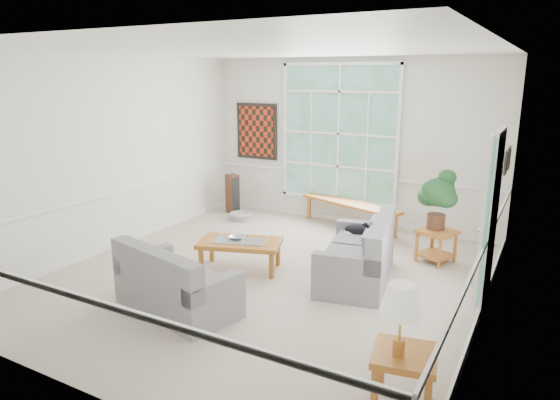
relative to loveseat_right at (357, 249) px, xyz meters
The scene contains 24 objects.
floor 1.29m from the loveseat_right, 156.93° to the right, with size 5.50×6.00×0.01m, color #B2A394.
ceiling 2.84m from the loveseat_right, 156.93° to the right, with size 5.50×6.00×0.02m, color white.
wall_back 2.96m from the loveseat_right, 113.82° to the left, with size 5.50×0.02×3.00m, color silver.
wall_front 3.80m from the loveseat_right, 107.79° to the right, with size 5.50×0.02×3.00m, color silver.
wall_left 4.04m from the loveseat_right, behind, with size 0.02×6.00×3.00m, color silver.
wall_right 2.01m from the loveseat_right, 16.19° to the right, with size 0.02×6.00×3.00m, color silver.
window_back 3.06m from the loveseat_right, 117.88° to the left, with size 2.30×0.08×2.40m, color white.
entry_door 1.71m from the loveseat_right, ahead, with size 0.08×0.90×2.10m, color white.
door_sidelight 1.82m from the loveseat_right, 17.56° to the right, with size 0.08×0.26×1.90m, color white.
wall_art 4.11m from the loveseat_right, 141.08° to the left, with size 0.90×0.06×1.10m, color #641D0E.
wall_frame_near 2.33m from the loveseat_right, 38.64° to the left, with size 0.04×0.26×0.32m, color black.
wall_frame_far 2.57m from the loveseat_right, 46.40° to the left, with size 0.04×0.26×0.32m, color black.
loveseat_right is the anchor object (origin of this frame).
loveseat_front 2.38m from the loveseat_right, 129.89° to the right, with size 1.49×0.77×0.81m, color gray.
coffee_table 1.64m from the loveseat_right, 164.34° to the right, with size 1.14×0.62×0.43m, color #A15D21.
pewter_bowl 1.69m from the loveseat_right, 166.08° to the right, with size 0.27×0.27×0.07m, color #99999E.
window_bench 2.38m from the loveseat_right, 113.23° to the left, with size 2.02×0.39×0.47m, color #A15D21.
end_table 1.46m from the loveseat_right, 56.80° to the left, with size 0.49×0.49×0.49m, color #A15D21.
houseplant 1.55m from the loveseat_right, 58.98° to the left, with size 0.53×0.53×0.90m, color #1D4722, non-canonical shape.
side_table 2.68m from the loveseat_right, 61.30° to the right, with size 0.51×0.51×0.52m, color #A15D21.
table_lamp 2.73m from the loveseat_right, 62.65° to the right, with size 0.35×0.35×0.60m, color white, non-canonical shape.
pet_bed 3.42m from the loveseat_right, 150.54° to the left, with size 0.45×0.45×0.13m, color gray.
floor_speaker 3.92m from the loveseat_right, 149.04° to the left, with size 0.24×0.19×0.77m, color #432617.
cat 0.58m from the loveseat_right, 110.19° to the left, with size 0.36×0.26×0.17m, color black.
Camera 1 is at (3.25, -5.51, 2.70)m, focal length 32.00 mm.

